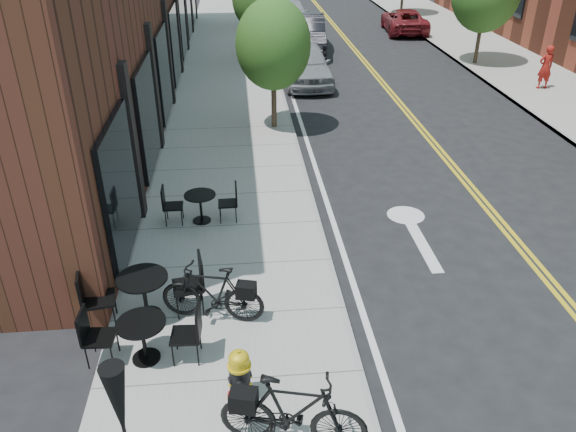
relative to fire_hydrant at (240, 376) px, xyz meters
name	(u,v)px	position (x,y,z in m)	size (l,w,h in m)	color
ground	(345,313)	(1.84, 1.86, -0.53)	(120.00, 120.00, 0.00)	black
sidewalk_near	(229,119)	(-0.16, 11.86, -0.47)	(4.00, 70.00, 0.12)	#9E9B93
tree_near_a	(273,45)	(1.24, 10.86, 2.07)	(2.20, 2.20, 3.81)	#382B1E
fire_hydrant	(240,376)	(0.00, 0.00, 0.00)	(0.49, 0.49, 0.87)	maroon
bicycle_left	(212,293)	(-0.42, 1.77, 0.11)	(0.49, 1.74, 1.04)	black
bicycle_right	(293,413)	(0.66, -0.84, 0.15)	(0.53, 1.89, 1.13)	black
bistro_set_a	(143,335)	(-1.43, 0.91, 0.05)	(1.73, 0.78, 0.93)	black
bistro_set_b	(144,291)	(-1.54, 1.93, 0.11)	(1.98, 0.96, 1.05)	black
bistro_set_c	(201,204)	(-0.76, 5.10, 0.01)	(1.57, 0.69, 0.85)	black
patio_umbrella	(121,413)	(-1.19, -1.58, 1.19)	(0.36, 0.36, 2.23)	black
parked_car_a	(305,64)	(2.81, 15.89, 0.22)	(1.77, 4.41, 1.50)	#919399
parked_car_b	(305,34)	(3.42, 21.01, 0.29)	(1.74, 4.99, 1.64)	black
parked_car_c	(292,14)	(3.40, 27.34, 0.10)	(1.79, 4.39, 1.28)	#A9A9AE
parked_car_far	(404,21)	(9.24, 24.92, 0.08)	(2.04, 4.42, 1.23)	maroon
pedestrian	(545,67)	(11.47, 13.97, 0.37)	(0.57, 0.38, 1.57)	maroon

